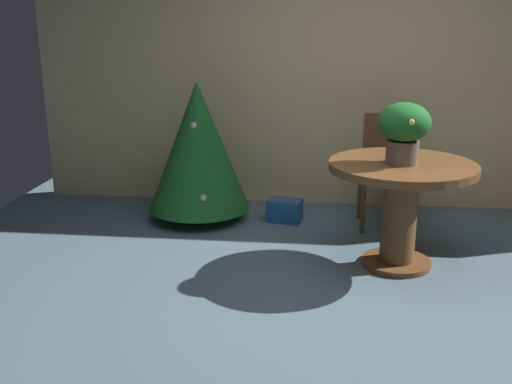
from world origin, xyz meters
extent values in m
plane|color=slate|center=(0.00, 0.00, 0.00)|extent=(6.60, 6.60, 0.00)
cube|color=beige|center=(0.00, 2.20, 1.30)|extent=(6.00, 0.10, 2.60)
cylinder|color=brown|center=(0.31, 0.67, 0.02)|extent=(0.51, 0.51, 0.04)
cylinder|color=brown|center=(0.31, 0.67, 0.38)|extent=(0.25, 0.25, 0.68)
cylinder|color=brown|center=(0.31, 0.67, 0.75)|extent=(1.04, 1.04, 0.06)
cylinder|color=#665B51|center=(0.30, 0.65, 0.86)|extent=(0.22, 0.22, 0.16)
ellipsoid|color=#1E6628|center=(0.30, 0.65, 1.07)|extent=(0.36, 0.36, 0.27)
sphere|color=#EAD14C|center=(0.38, 0.76, 1.08)|extent=(0.07, 0.07, 0.07)
sphere|color=#EAD14C|center=(0.17, 0.67, 1.10)|extent=(0.07, 0.07, 0.07)
sphere|color=#EAD14C|center=(0.36, 0.58, 1.11)|extent=(0.08, 0.08, 0.08)
sphere|color=#EAD14C|center=(0.32, 0.51, 1.09)|extent=(0.08, 0.08, 0.08)
cylinder|color=brown|center=(0.52, 1.33, 0.23)|extent=(0.04, 0.04, 0.46)
cylinder|color=brown|center=(0.10, 1.33, 0.23)|extent=(0.04, 0.04, 0.46)
cylinder|color=brown|center=(0.52, 1.72, 0.23)|extent=(0.04, 0.04, 0.46)
cylinder|color=brown|center=(0.10, 1.72, 0.23)|extent=(0.04, 0.04, 0.46)
cube|color=brown|center=(0.31, 1.53, 0.49)|extent=(0.46, 0.44, 0.05)
cube|color=brown|center=(0.31, 1.72, 0.74)|extent=(0.42, 0.05, 0.45)
cylinder|color=brown|center=(-1.34, 1.56, 0.05)|extent=(0.10, 0.10, 0.10)
cone|color=#1E6628|center=(-1.34, 1.56, 0.67)|extent=(0.90, 0.90, 1.13)
sphere|color=silver|center=(-1.34, 1.44, 0.87)|extent=(0.07, 0.07, 0.07)
sphere|color=silver|center=(-1.51, 1.82, 0.31)|extent=(0.06, 0.06, 0.06)
sphere|color=silver|center=(-1.23, 1.21, 0.30)|extent=(0.06, 0.06, 0.06)
sphere|color=silver|center=(-1.59, 1.65, 0.48)|extent=(0.04, 0.04, 0.04)
sphere|color=#2D51A8|center=(-1.10, 1.52, 0.59)|extent=(0.05, 0.05, 0.05)
sphere|color=#2D51A8|center=(-1.44, 1.82, 0.42)|extent=(0.07, 0.07, 0.07)
cube|color=#1E569E|center=(-0.57, 1.56, 0.10)|extent=(0.33, 0.26, 0.20)
cube|color=#9E287A|center=(-0.57, 1.56, 0.10)|extent=(0.30, 0.09, 0.20)
camera|label=1|loc=(-0.27, -3.45, 1.75)|focal=41.44mm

